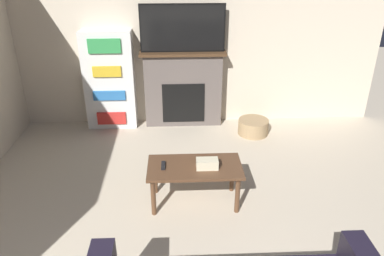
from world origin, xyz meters
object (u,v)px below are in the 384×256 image
at_px(storage_basket, 253,127).
at_px(bookshelf, 110,81).
at_px(fireplace, 183,89).
at_px(coffee_table, 195,171).
at_px(tv, 183,28).

bearing_deg(storage_basket, bookshelf, 169.60).
relative_size(fireplace, bookshelf, 0.86).
bearing_deg(storage_basket, coffee_table, -120.63).
bearing_deg(coffee_table, fireplace, 92.01).
xyz_separation_m(coffee_table, storage_basket, (0.93, 1.58, -0.27)).
bearing_deg(fireplace, tv, -90.00).
xyz_separation_m(tv, storage_basket, (1.00, -0.38, -1.34)).
height_order(tv, bookshelf, tv).
xyz_separation_m(fireplace, bookshelf, (-1.07, -0.02, 0.15)).
bearing_deg(tv, bookshelf, -179.90).
relative_size(tv, storage_basket, 2.71).
height_order(fireplace, bookshelf, bookshelf).
distance_m(coffee_table, bookshelf, 2.29).
xyz_separation_m(bookshelf, storage_basket, (2.07, -0.38, -0.61)).
distance_m(fireplace, coffee_table, 1.99).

